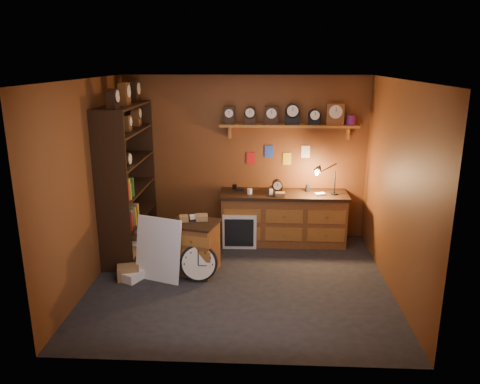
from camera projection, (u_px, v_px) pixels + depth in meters
The scene contains 11 objects.
floor at pixel (240, 281), 6.42m from camera, with size 4.00×4.00×0.00m, color black.
room_shell at pixel (244, 157), 6.05m from camera, with size 4.02×3.62×2.71m.
shelving_unit at pixel (125, 174), 7.10m from camera, with size 0.47×1.60×2.58m.
workbench at pixel (283, 215), 7.67m from camera, with size 2.06×0.66×1.36m.
low_cabinet at pixel (194, 245), 6.62m from camera, with size 0.76×0.69×0.83m.
big_round_clock at pixel (199, 263), 6.39m from camera, with size 0.52×0.17×0.52m.
white_panel at pixel (159, 278), 6.50m from camera, with size 0.67×0.03×0.90m, color silver.
mini_fridge at pixel (240, 227), 7.68m from camera, with size 0.55×0.57×0.56m.
floor_box_a at pixel (128, 272), 6.48m from camera, with size 0.29×0.25×0.18m, color #976C41.
floor_box_b at pixel (132, 276), 6.43m from camera, with size 0.22×0.26×0.13m, color white.
floor_box_c at pixel (188, 245), 7.41m from camera, with size 0.25×0.21×0.19m, color #976C41.
Camera 1 is at (0.29, -5.83, 2.94)m, focal length 35.00 mm.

